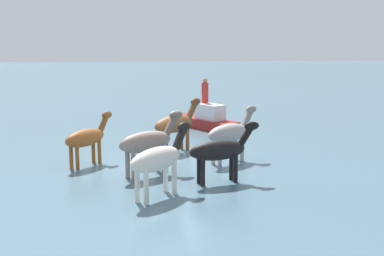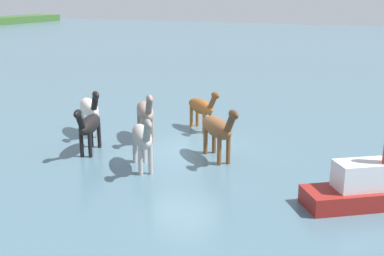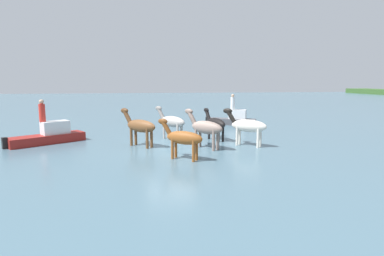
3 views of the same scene
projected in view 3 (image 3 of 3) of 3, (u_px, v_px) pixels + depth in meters
The scene contains 11 objects.
ground_plane at pixel (171, 147), 15.91m from camera, with size 143.29×143.29×0.00m, color #476675.
horse_dark_mare at pixel (140, 126), 15.90m from camera, with size 2.04×1.97×1.91m.
horse_rear_stallion at pixel (247, 126), 16.02m from camera, with size 1.91×2.06×1.89m.
horse_chestnut_trailing at pixel (172, 122), 17.89m from camera, with size 2.09×1.76×1.85m.
horse_dun_straggler at pixel (205, 127), 15.41m from camera, with size 2.19×1.78×1.91m.
horse_pinto_flank at pixel (215, 123), 17.62m from camera, with size 2.24×1.02×1.75m.
horse_mid_herd at pixel (183, 138), 13.24m from camera, with size 1.62×1.93×1.70m.
boat_skiff_near at pixel (232, 121), 23.94m from camera, with size 2.50×3.73×1.31m.
boat_dinghy_port at pixel (49, 138), 16.84m from camera, with size 3.02×3.78×1.31m.
person_watcher_seated at pixel (233, 103), 23.56m from camera, with size 0.32×0.32×1.19m.
person_spotter_bow at pixel (42, 111), 16.63m from camera, with size 0.32×0.32×1.19m.
Camera 3 is at (15.55, -1.46, 3.33)m, focal length 29.25 mm.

